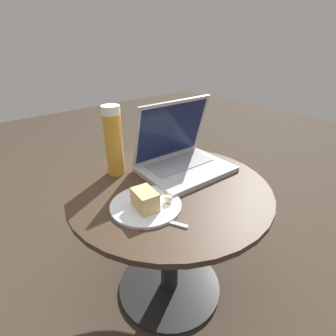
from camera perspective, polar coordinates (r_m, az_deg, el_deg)
name	(u,v)px	position (r m, az deg, el deg)	size (l,w,h in m)	color
ground_plane	(169,286)	(1.19, 0.32, -24.26)	(6.00, 6.00, 0.00)	#382D23
table	(170,220)	(0.95, 0.37, -11.33)	(0.66, 0.66, 0.48)	black
napkin	(150,211)	(0.75, -3.93, -9.31)	(0.15, 0.11, 0.00)	#B7332D
laptop	(181,156)	(0.96, 2.75, 2.65)	(0.32, 0.26, 0.25)	#B2B2B7
beer_glass	(114,141)	(0.92, -11.74, 5.77)	(0.06, 0.06, 0.25)	gold
snack_plate	(146,203)	(0.76, -4.82, -7.53)	(0.21, 0.21, 0.06)	silver
fork	(151,217)	(0.73, -3.64, -10.65)	(0.10, 0.17, 0.01)	#B2B2B7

